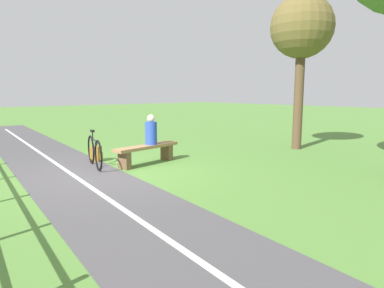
# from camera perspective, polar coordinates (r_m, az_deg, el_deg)

# --- Properties ---
(ground_plane) EXTENTS (80.00, 80.00, 0.00)m
(ground_plane) POSITION_cam_1_polar(r_m,az_deg,el_deg) (8.38, -13.43, -4.60)
(ground_plane) COLOR #548438
(paved_path) EXTENTS (5.96, 36.03, 0.02)m
(paved_path) POSITION_cam_1_polar(r_m,az_deg,el_deg) (4.50, -3.57, -16.07)
(paved_path) COLOR #4C494C
(paved_path) RESTS_ON ground_plane
(path_centre_line) EXTENTS (3.47, 31.83, 0.00)m
(path_centre_line) POSITION_cam_1_polar(r_m,az_deg,el_deg) (4.50, -3.57, -15.95)
(path_centre_line) COLOR silver
(path_centre_line) RESTS_ON paved_path
(bench) EXTENTS (2.02, 0.68, 0.51)m
(bench) POSITION_cam_1_polar(r_m,az_deg,el_deg) (9.05, -7.55, -1.14)
(bench) COLOR #937047
(bench) RESTS_ON ground_plane
(person_seated) EXTENTS (0.35, 0.35, 0.79)m
(person_seated) POSITION_cam_1_polar(r_m,az_deg,el_deg) (9.09, -6.84, 2.12)
(person_seated) COLOR #2847B7
(person_seated) RESTS_ON bench
(bicycle) EXTENTS (0.48, 1.68, 0.94)m
(bicycle) POSITION_cam_1_polar(r_m,az_deg,el_deg) (8.96, -15.97, -1.25)
(bicycle) COLOR black
(bicycle) RESTS_ON ground_plane
(backpack) EXTENTS (0.37, 0.37, 0.42)m
(backpack) POSITION_cam_1_polar(r_m,az_deg,el_deg) (9.73, -15.71, -1.61)
(backpack) COLOR olive
(backpack) RESTS_ON ground_plane
(tree_near_bench) EXTENTS (2.01, 2.01, 4.96)m
(tree_near_bench) POSITION_cam_1_polar(r_m,az_deg,el_deg) (12.02, 17.86, 17.76)
(tree_near_bench) COLOR brown
(tree_near_bench) RESTS_ON ground_plane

